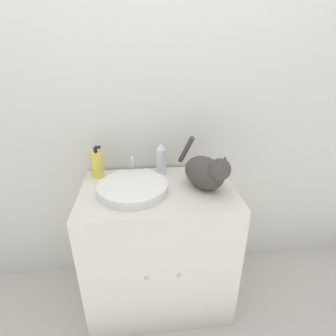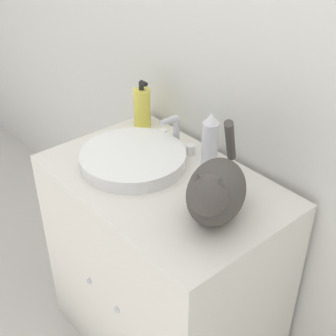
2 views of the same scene
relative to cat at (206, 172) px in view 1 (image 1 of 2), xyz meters
name	(u,v)px [view 1 (image 1 of 2)]	position (x,y,z in m)	size (l,w,h in m)	color
ground_plane	(163,332)	(-0.26, -0.24, -0.90)	(8.00, 8.00, 0.00)	beige
wall_back	(153,95)	(-0.26, 0.33, 0.35)	(6.00, 0.05, 2.50)	silver
vanity_cabinet	(159,247)	(-0.26, 0.02, -0.50)	(0.83, 0.54, 0.81)	silver
sink_basin	(133,188)	(-0.39, 0.00, -0.07)	(0.37, 0.37, 0.05)	white
faucet	(133,168)	(-0.39, 0.19, -0.05)	(0.18, 0.08, 0.13)	silver
cat	(206,172)	(0.00, 0.00, 0.00)	(0.27, 0.36, 0.26)	#47423D
soap_bottle	(97,164)	(-0.59, 0.20, -0.02)	(0.07, 0.07, 0.19)	#EADB4C
spray_bottle	(161,159)	(-0.22, 0.20, -0.01)	(0.06, 0.06, 0.19)	silver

